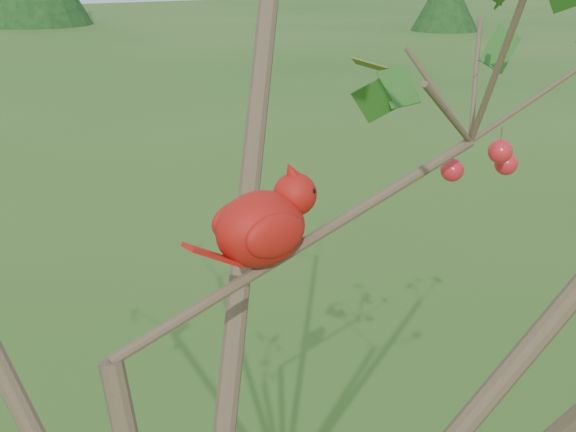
% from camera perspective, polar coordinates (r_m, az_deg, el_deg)
% --- Properties ---
extents(crabapple_tree, '(2.35, 2.05, 2.95)m').
position_cam_1_polar(crabapple_tree, '(1.00, -6.73, -3.47)').
color(crabapple_tree, '#403022').
rests_on(crabapple_tree, ground).
extents(cardinal, '(0.23, 0.13, 0.16)m').
position_cam_1_polar(cardinal, '(1.16, -1.66, -0.58)').
color(cardinal, red).
rests_on(cardinal, ground).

